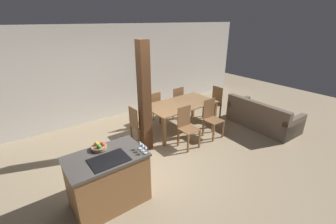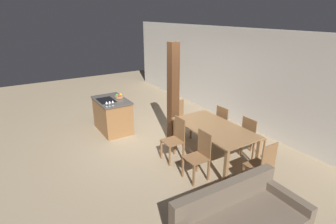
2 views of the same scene
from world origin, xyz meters
name	(u,v)px [view 1 (image 1 of 2)]	position (x,y,z in m)	size (l,w,h in m)	color
ground_plane	(151,163)	(0.00, 0.00, 0.00)	(16.00, 16.00, 0.00)	#9E896B
wall_back	(95,75)	(0.00, 2.82, 1.35)	(11.20, 0.08, 2.70)	silver
kitchen_island	(108,179)	(-1.13, -0.51, 0.45)	(1.19, 0.76, 0.91)	olive
fruit_bowl	(99,147)	(-1.13, -0.28, 0.94)	(0.25, 0.25, 0.11)	#99704C
wine_glass_near	(145,147)	(-0.60, -0.82, 1.01)	(0.06, 0.06, 0.14)	silver
wine_glass_middle	(142,145)	(-0.60, -0.74, 1.01)	(0.06, 0.06, 0.14)	silver
wine_glass_far	(140,143)	(-0.60, -0.66, 1.01)	(0.06, 0.06, 0.14)	silver
dining_table	(181,107)	(1.49, 0.82, 0.67)	(1.85, 1.01, 0.77)	olive
dining_chair_near_left	(187,126)	(1.07, 0.09, 0.51)	(0.40, 0.40, 0.97)	brown
dining_chair_near_right	(212,118)	(1.91, 0.09, 0.51)	(0.40, 0.40, 0.97)	brown
dining_chair_far_left	(153,108)	(1.07, 1.55, 0.51)	(0.40, 0.40, 0.97)	brown
dining_chair_far_right	(176,102)	(1.91, 1.55, 0.51)	(0.40, 0.40, 0.97)	brown
dining_chair_head_end	(138,125)	(0.18, 0.82, 0.51)	(0.40, 0.40, 0.97)	brown
dining_chair_foot_end	(214,102)	(2.79, 0.82, 0.51)	(0.40, 0.40, 0.97)	brown
couch	(262,118)	(3.45, -0.39, 0.27)	(0.97, 1.88, 0.79)	brown
timber_post	(144,99)	(0.24, 0.57, 1.23)	(0.22, 0.22, 2.46)	#4C2D19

